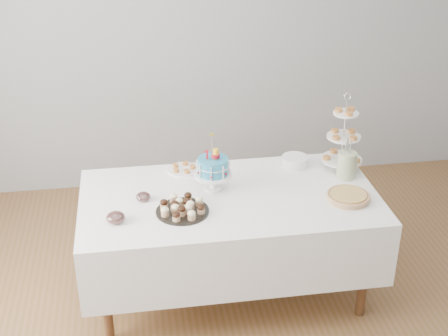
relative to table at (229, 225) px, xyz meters
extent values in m
plane|color=brown|center=(0.00, -0.30, -0.54)|extent=(5.00, 5.00, 0.00)
cube|color=#939598|center=(0.00, 1.70, 0.81)|extent=(5.00, 0.04, 2.70)
cube|color=white|center=(0.00, 0.00, 0.00)|extent=(1.92, 1.02, 0.45)
cylinder|color=#50341B|center=(-0.82, -0.37, -0.21)|extent=(0.06, 0.06, 0.67)
cylinder|color=#50341B|center=(0.82, -0.37, -0.21)|extent=(0.06, 0.06, 0.67)
cylinder|color=#50341B|center=(-0.82, 0.37, -0.21)|extent=(0.06, 0.06, 0.67)
cylinder|color=#50341B|center=(0.82, 0.37, -0.21)|extent=(0.06, 0.06, 0.67)
cylinder|color=teal|center=(-0.09, 0.10, 0.40)|extent=(0.20, 0.20, 0.11)
torus|color=silver|center=(-0.09, 0.10, 0.40)|extent=(0.21, 0.21, 0.01)
cube|color=#B01220|center=(-0.13, 0.10, 0.48)|extent=(0.02, 0.02, 0.06)
cylinder|color=blue|center=(-0.05, 0.06, 0.48)|extent=(0.01, 0.01, 0.06)
cylinder|color=silver|center=(-0.09, 0.13, 0.53)|extent=(0.00, 0.00, 0.15)
cylinder|color=yellow|center=(-0.09, 0.13, 0.61)|extent=(0.04, 0.04, 0.01)
cylinder|color=black|center=(-0.32, -0.15, 0.23)|extent=(0.33, 0.33, 0.01)
ellipsoid|color=black|center=(-0.38, -0.15, 0.28)|extent=(0.05, 0.05, 0.04)
ellipsoid|color=#F6ECBE|center=(-0.26, -0.15, 0.28)|extent=(0.05, 0.05, 0.04)
cylinder|color=tan|center=(0.74, -0.17, 0.24)|extent=(0.26, 0.26, 0.03)
cylinder|color=tan|center=(0.74, -0.17, 0.26)|extent=(0.23, 0.23, 0.02)
torus|color=tan|center=(0.74, -0.17, 0.26)|extent=(0.28, 0.28, 0.02)
cylinder|color=silver|center=(0.84, 0.28, 0.48)|extent=(0.01, 0.01, 0.51)
cylinder|color=white|center=(0.84, 0.28, 0.29)|extent=(0.28, 0.28, 0.01)
cylinder|color=white|center=(0.84, 0.28, 0.46)|extent=(0.23, 0.23, 0.01)
cylinder|color=white|center=(0.84, 0.28, 0.63)|extent=(0.17, 0.17, 0.01)
torus|color=silver|center=(0.84, 0.28, 0.75)|extent=(0.05, 0.01, 0.05)
cylinder|color=white|center=(0.52, 0.35, 0.26)|extent=(0.18, 0.18, 0.07)
cylinder|color=white|center=(-0.26, 0.40, 0.23)|extent=(0.22, 0.22, 0.01)
ellipsoid|color=silver|center=(-0.72, -0.21, 0.26)|extent=(0.11, 0.11, 0.07)
cylinder|color=#570E07|center=(-0.72, -0.21, 0.25)|extent=(0.08, 0.08, 0.03)
ellipsoid|color=silver|center=(-0.55, 0.03, 0.25)|extent=(0.09, 0.09, 0.06)
cylinder|color=#570E07|center=(-0.55, 0.03, 0.25)|extent=(0.06, 0.06, 0.03)
cylinder|color=beige|center=(0.82, 0.13, 0.32)|extent=(0.13, 0.13, 0.19)
cylinder|color=beige|center=(0.88, 0.10, 0.34)|extent=(0.01, 0.01, 0.10)
camera|label=1|loc=(-0.58, -3.44, 2.23)|focal=50.00mm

